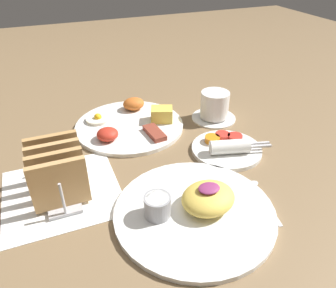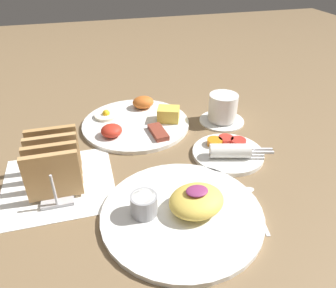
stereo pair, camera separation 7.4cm
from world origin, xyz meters
name	(u,v)px [view 1 (the left image)]	position (x,y,z in m)	size (l,w,h in m)	color
ground_plane	(141,176)	(0.00, 0.00, 0.00)	(3.00, 3.00, 0.00)	brown
napkin_flat	(62,192)	(-0.16, 0.01, 0.00)	(0.22, 0.22, 0.00)	white
plate_breakfast	(131,123)	(0.04, 0.21, 0.01)	(0.28, 0.28, 0.05)	white
plate_condiments	(227,147)	(0.21, 0.01, 0.01)	(0.17, 0.16, 0.04)	white
plate_foreground	(195,208)	(0.06, -0.14, 0.01)	(0.29, 0.29, 0.06)	white
toast_rack	(57,172)	(-0.16, 0.01, 0.05)	(0.10, 0.15, 0.10)	#B7B7BC
coffee_cup	(214,107)	(0.26, 0.17, 0.04)	(0.12, 0.12, 0.08)	white
teaspoon	(260,193)	(0.20, -0.14, 0.00)	(0.04, 0.13, 0.01)	silver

